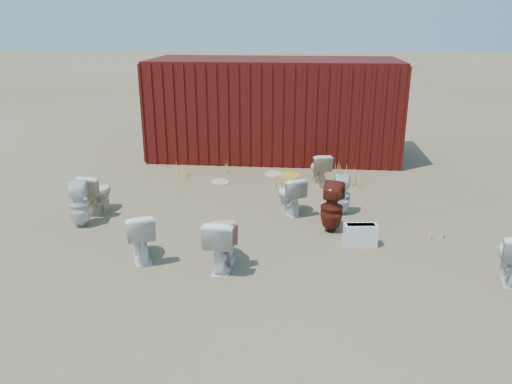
# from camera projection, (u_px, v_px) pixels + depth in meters

# --- Properties ---
(ground) EXTENTS (100.00, 100.00, 0.00)m
(ground) POSITION_uv_depth(u_px,v_px,m) (252.00, 237.00, 7.97)
(ground) COLOR brown
(ground) RESTS_ON ground
(shipping_container) EXTENTS (6.00, 2.40, 2.40)m
(shipping_container) POSITION_uv_depth(u_px,v_px,m) (274.00, 108.00, 12.48)
(shipping_container) COLOR #470C0B
(shipping_container) RESTS_ON ground
(toilet_front_a) EXTENTS (0.66, 0.82, 0.73)m
(toilet_front_a) POSITION_uv_depth(u_px,v_px,m) (140.00, 235.00, 7.13)
(toilet_front_a) COLOR white
(toilet_front_a) RESTS_ON ground
(toilet_front_pink) EXTENTS (0.57, 0.78, 0.71)m
(toilet_front_pink) POSITION_uv_depth(u_px,v_px,m) (222.00, 238.00, 7.06)
(toilet_front_pink) COLOR tan
(toilet_front_pink) RESTS_ON ground
(toilet_front_c) EXTENTS (0.47, 0.77, 0.76)m
(toilet_front_c) POSITION_uv_depth(u_px,v_px,m) (222.00, 242.00, 6.86)
(toilet_front_c) COLOR white
(toilet_front_c) RESTS_ON ground
(toilet_front_maroon) EXTENTS (0.45, 0.46, 0.81)m
(toilet_front_maroon) POSITION_uv_depth(u_px,v_px,m) (332.00, 208.00, 8.06)
(toilet_front_maroon) COLOR #5B1A0F
(toilet_front_maroon) RESTS_ON ground
(toilet_back_a) EXTENTS (0.44, 0.45, 0.76)m
(toilet_back_a) POSITION_uv_depth(u_px,v_px,m) (79.00, 205.00, 8.27)
(toilet_back_a) COLOR silver
(toilet_back_a) RESTS_ON ground
(toilet_back_beige_left) EXTENTS (0.49, 0.76, 0.73)m
(toilet_back_beige_left) POSITION_uv_depth(u_px,v_px,m) (96.00, 193.00, 8.87)
(toilet_back_beige_left) COLOR beige
(toilet_back_beige_left) RESTS_ON ground
(toilet_back_beige_right) EXTENTS (0.53, 0.75, 0.70)m
(toilet_back_beige_right) POSITION_uv_depth(u_px,v_px,m) (319.00, 169.00, 10.37)
(toilet_back_beige_right) COLOR beige
(toilet_back_beige_right) RESTS_ON ground
(toilet_back_yellowlid) EXTENTS (0.65, 0.78, 0.69)m
(toilet_back_yellowlid) POSITION_uv_depth(u_px,v_px,m) (290.00, 195.00, 8.85)
(toilet_back_yellowlid) COLOR silver
(toilet_back_yellowlid) RESTS_ON ground
(toilet_back_e) EXTENTS (0.33, 0.33, 0.70)m
(toilet_back_e) POSITION_uv_depth(u_px,v_px,m) (342.00, 195.00, 8.81)
(toilet_back_e) COLOR silver
(toilet_back_e) RESTS_ON ground
(yellow_lid) EXTENTS (0.35, 0.44, 0.02)m
(yellow_lid) POSITION_uv_depth(u_px,v_px,m) (290.00, 175.00, 8.74)
(yellow_lid) COLOR gold
(yellow_lid) RESTS_ON toilet_back_yellowlid
(loose_tank) EXTENTS (0.52, 0.26, 0.35)m
(loose_tank) POSITION_uv_depth(u_px,v_px,m) (360.00, 235.00, 7.60)
(loose_tank) COLOR silver
(loose_tank) RESTS_ON ground
(loose_lid_near) EXTENTS (0.47, 0.56, 0.02)m
(loose_lid_near) POSITION_uv_depth(u_px,v_px,m) (274.00, 174.00, 11.19)
(loose_lid_near) COLOR beige
(loose_lid_near) RESTS_ON ground
(loose_lid_far) EXTENTS (0.58, 0.59, 0.02)m
(loose_lid_far) POSITION_uv_depth(u_px,v_px,m) (220.00, 182.00, 10.65)
(loose_lid_far) COLOR #CCB394
(loose_lid_far) RESTS_ON ground
(weed_clump_a) EXTENTS (0.36, 0.36, 0.31)m
(weed_clump_a) POSITION_uv_depth(u_px,v_px,m) (182.00, 171.00, 10.95)
(weed_clump_a) COLOR gold
(weed_clump_a) RESTS_ON ground
(weed_clump_b) EXTENTS (0.32, 0.32, 0.32)m
(weed_clump_b) POSITION_uv_depth(u_px,v_px,m) (278.00, 182.00, 10.12)
(weed_clump_b) COLOR gold
(weed_clump_b) RESTS_ON ground
(weed_clump_c) EXTENTS (0.36, 0.36, 0.36)m
(weed_clump_c) POSITION_uv_depth(u_px,v_px,m) (355.00, 177.00, 10.38)
(weed_clump_c) COLOR gold
(weed_clump_c) RESTS_ON ground
(weed_clump_d) EXTENTS (0.30, 0.30, 0.24)m
(weed_clump_d) POSITION_uv_depth(u_px,v_px,m) (223.00, 167.00, 11.32)
(weed_clump_d) COLOR gold
(weed_clump_d) RESTS_ON ground
(weed_clump_e) EXTENTS (0.34, 0.34, 0.31)m
(weed_clump_e) POSITION_uv_depth(u_px,v_px,m) (343.00, 169.00, 11.06)
(weed_clump_e) COLOR gold
(weed_clump_e) RESTS_ON ground
(weed_clump_f) EXTENTS (0.28, 0.28, 0.24)m
(weed_clump_f) POSITION_uv_depth(u_px,v_px,m) (438.00, 231.00, 7.90)
(weed_clump_f) COLOR gold
(weed_clump_f) RESTS_ON ground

